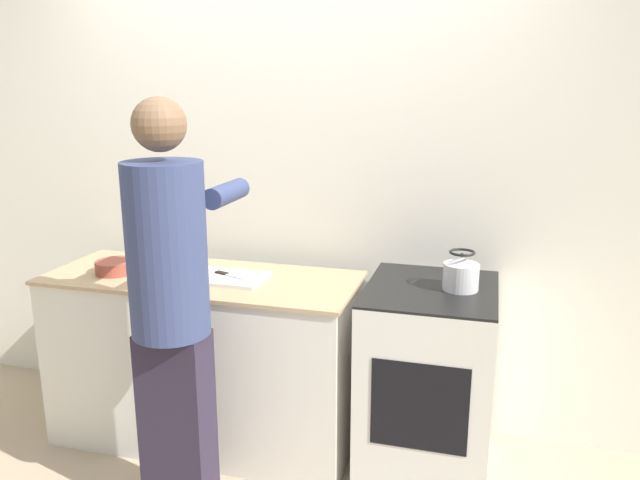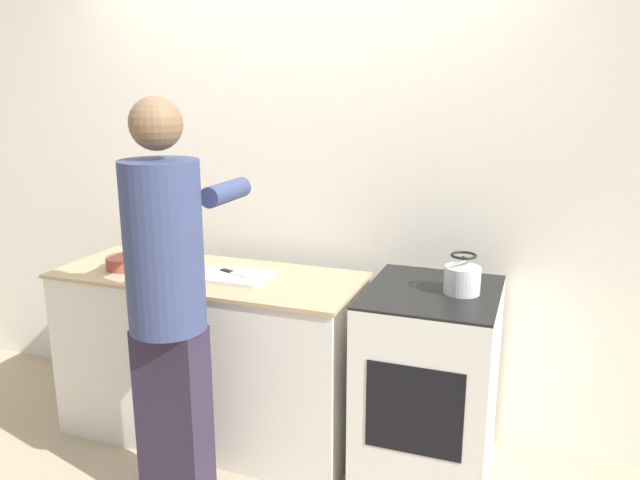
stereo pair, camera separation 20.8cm
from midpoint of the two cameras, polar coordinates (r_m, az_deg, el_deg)
The scene contains 10 objects.
ground_plane at distance 3.18m, azimuth -8.87°, elevation -20.83°, with size 12.00×12.00×0.00m, color tan.
wall_back at distance 3.33m, azimuth -4.49°, elevation 5.28°, with size 8.00×0.05×2.60m.
counter at distance 3.31m, azimuth -12.27°, elevation -10.59°, with size 1.55×0.61×0.88m.
oven at distance 3.03m, azimuth 7.81°, elevation -12.57°, with size 0.59×0.68×0.91m.
person at distance 2.60m, azimuth -15.69°, elevation -5.35°, with size 0.36×0.59×1.77m.
cutting_board at distance 3.08m, azimuth -10.25°, elevation -3.44°, with size 0.35×0.26×0.02m.
knife at distance 3.08m, azimuth -10.15°, elevation -3.18°, with size 0.19×0.09×0.01m.
kettle at distance 2.82m, azimuth 10.73°, elevation -3.05°, with size 0.16×0.16×0.18m.
bowl_prep at distance 3.33m, azimuth -19.90°, elevation -2.34°, with size 0.20×0.20×0.06m.
canister_jar at distance 3.30m, azimuth -16.46°, elevation -1.52°, with size 0.14×0.14×0.14m.
Camera 1 is at (1.03, -2.38, 1.82)m, focal length 35.00 mm.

